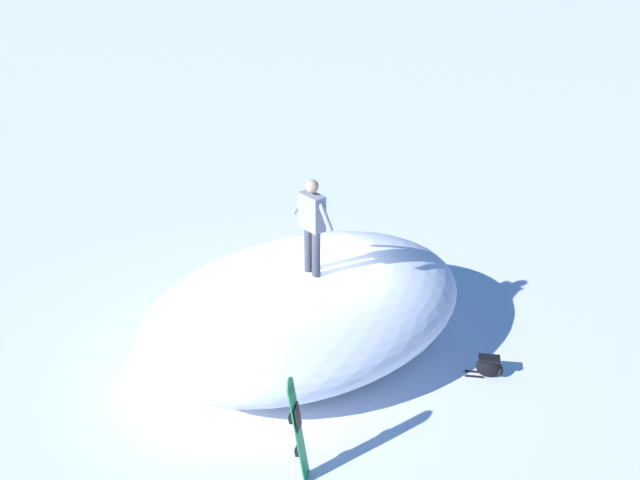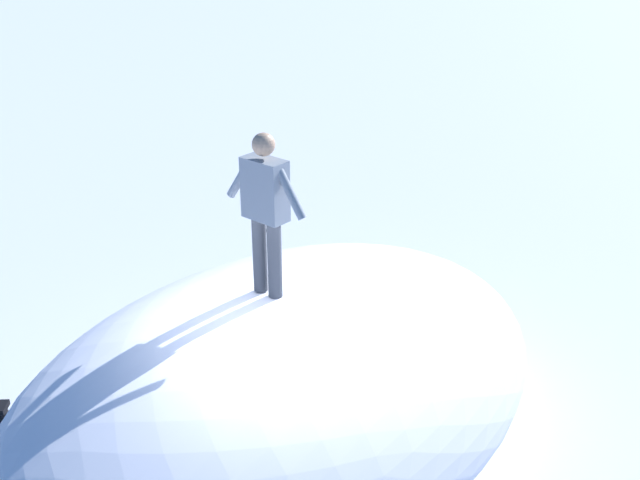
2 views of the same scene
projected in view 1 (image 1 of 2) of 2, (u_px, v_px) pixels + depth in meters
name	position (u px, v px, depth m)	size (l,w,h in m)	color
ground	(307.00, 343.00, 14.14)	(240.00, 240.00, 0.00)	white
snow_mound	(306.00, 308.00, 13.56)	(6.11, 4.27, 1.71)	white
snowboarder_standing	(312.00, 221.00, 12.51)	(0.40, 0.97, 1.64)	#333842
snowboard_primary_upright	(297.00, 428.00, 10.71)	(0.36, 0.37, 1.67)	#1E8C47
backpack_near	(489.00, 366.00, 13.15)	(0.63, 0.47, 0.38)	black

